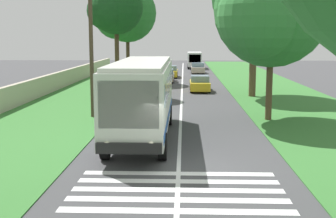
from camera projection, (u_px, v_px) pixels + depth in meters
ground at (179, 168)px, 17.18m from camera, size 160.00×160.00×0.00m
grass_verge_left at (65, 106)px, 32.27m from camera, size 120.00×8.00×0.04m
grass_verge_right at (300, 108)px, 31.71m from camera, size 120.00×8.00×0.04m
centre_line at (181, 107)px, 31.99m from camera, size 110.00×0.16×0.01m
coach_bus at (142, 94)px, 21.92m from camera, size 11.16×2.62×3.73m
zebra_crossing at (177, 195)px, 14.26m from camera, size 4.95×6.80×0.01m
trailing_car_0 at (200, 84)px, 41.54m from camera, size 4.30×1.78×1.43m
trailing_car_1 at (166, 76)px, 50.08m from camera, size 4.30×1.78×1.43m
trailing_car_2 at (170, 72)px, 55.74m from camera, size 4.30×1.78×1.43m
trailing_car_3 at (198, 68)px, 61.93m from camera, size 4.30×1.78×1.43m
trailing_minibus_0 at (194, 58)px, 71.59m from camera, size 6.00×2.14×2.53m
roadside_tree_left_0 at (125, 15)px, 48.80m from camera, size 7.44×6.31×10.42m
roadside_tree_left_1 at (114, 9)px, 37.59m from camera, size 5.34×4.42×9.42m
roadside_tree_right_1 at (268, 12)px, 25.97m from camera, size 7.75×6.61×9.67m
utility_pole at (91, 48)px, 27.40m from camera, size 0.24×1.40×8.05m
roadside_wall at (39, 87)px, 37.20m from camera, size 70.00×0.40×1.57m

